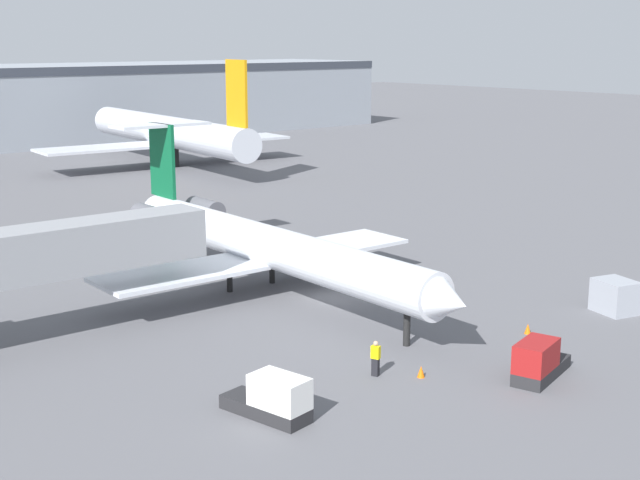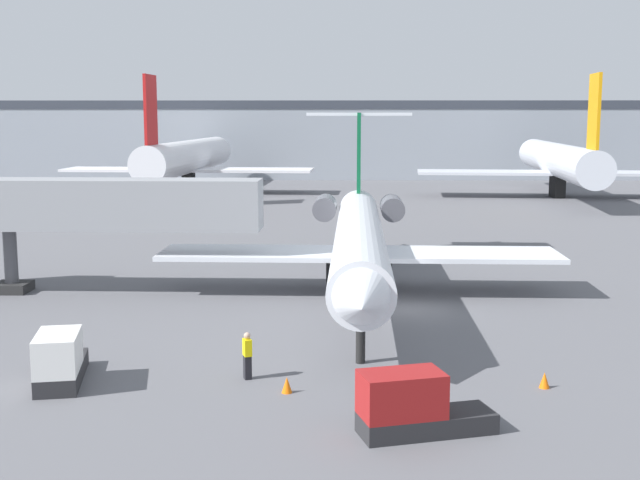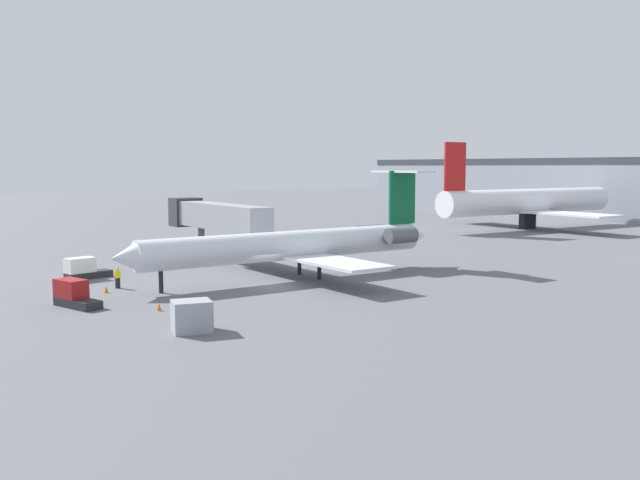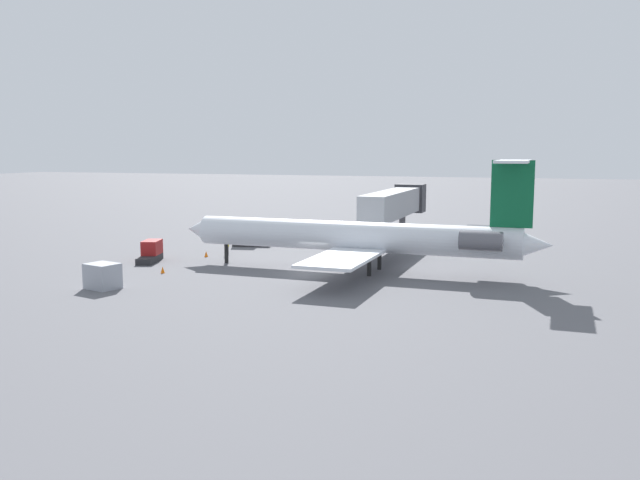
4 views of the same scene
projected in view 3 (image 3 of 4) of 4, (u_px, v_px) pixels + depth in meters
name	position (u px, v px, depth m)	size (l,w,h in m)	color
ground_plane	(274.00, 287.00, 57.19)	(400.00, 400.00, 0.10)	#5B5B60
regional_jet	(300.00, 243.00, 60.99)	(21.07, 31.94, 9.43)	silver
jet_bridge	(213.00, 216.00, 72.90)	(18.52, 3.33, 6.29)	gray
ground_crew_marshaller	(118.00, 278.00, 56.00)	(0.38, 0.46, 1.69)	black
baggage_tug_lead	(74.00, 295.00, 48.73)	(4.23, 2.41, 1.90)	#262628
baggage_tug_trailing	(84.00, 269.00, 60.75)	(2.10, 4.19, 1.90)	#262628
cargo_container_uld	(192.00, 316.00, 41.26)	(2.39, 2.68, 1.88)	#999EA8
traffic_cone_near	(106.00, 289.00, 54.01)	(0.36, 0.36, 0.55)	orange
traffic_cone_mid	(159.00, 307.00, 47.33)	(0.36, 0.36, 0.55)	orange
parked_airliner_west_end	(527.00, 202.00, 109.07)	(30.29, 35.86, 13.32)	white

